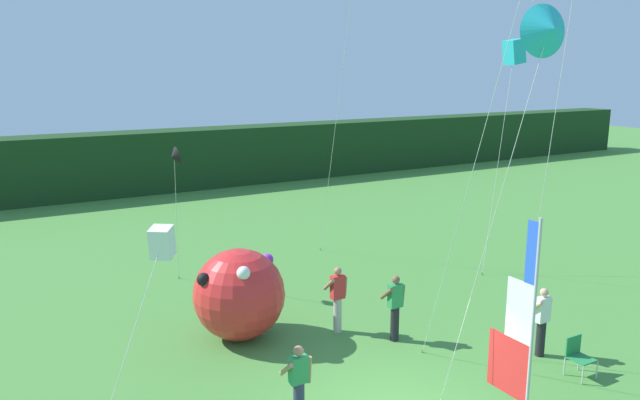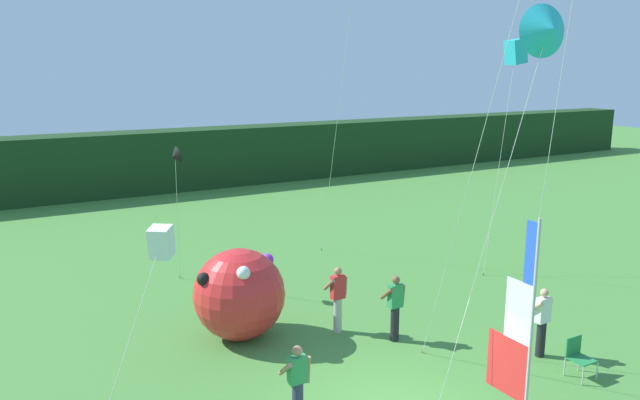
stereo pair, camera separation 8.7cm
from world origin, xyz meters
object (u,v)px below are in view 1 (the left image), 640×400
Objects in this scene: banner_flag at (519,334)px; person_near_banner at (542,320)px; kite_cyan_delta_4 at (548,31)px; person_far_right at (299,384)px; inflatable_balloon at (239,294)px; person_mid_field at (338,297)px; folding_chair at (578,354)px; kite_cyan_box_1 at (514,52)px; kite_black_delta_0 at (174,157)px; kite_white_box_3 at (162,243)px; person_far_left at (395,306)px.

banner_flag is 2.52× the size of person_near_banner.
banner_flag is 5.43m from kite_cyan_delta_4.
inflatable_balloon is at bearing 82.36° from person_far_right.
banner_flag reaches higher than person_mid_field.
folding_chair is 0.11× the size of kite_cyan_delta_4.
person_mid_field is 5.86m from folding_chair.
kite_cyan_box_1 reaches higher than person_mid_field.
person_far_right is at bearing -130.82° from person_mid_field.
folding_chair is 0.20× the size of kite_black_delta_0.
kite_white_box_3 is at bearing -159.84° from person_mid_field.
kite_white_box_3 is 7.94m from kite_cyan_delta_4.
banner_flag is 0.54× the size of kite_cyan_delta_4.
kite_white_box_3 is at bearing -108.84° from kite_black_delta_0.
kite_cyan_delta_4 is at bearing -145.90° from person_near_banner.
banner_flag is 2.43× the size of person_mid_field.
banner_flag is 2.55× the size of person_far_right.
person_mid_field is 2.55m from inflatable_balloon.
banner_flag reaches higher than person_far_left.
person_mid_field reaches higher than folding_chair.
kite_cyan_delta_4 is (0.61, 0.37, 5.38)m from banner_flag.
folding_chair is at bearing -57.59° from kite_black_delta_0.
inflatable_balloon is at bearing 147.85° from person_far_left.
inflatable_balloon is 4.51m from kite_white_box_3.
kite_black_delta_0 is at bearing 88.13° from person_far_right.
kite_cyan_box_1 is 0.98× the size of kite_cyan_delta_4.
person_near_banner is 11.08m from kite_black_delta_0.
banner_flag is at bearing -67.10° from inflatable_balloon.
person_mid_field is at bearing 94.24° from banner_flag.
kite_cyan_box_1 reaches higher than person_far_left.
person_mid_field is 0.23× the size of kite_cyan_box_1.
person_far_left is 1.02× the size of person_far_right.
person_mid_field is 6.52m from kite_black_delta_0.
person_mid_field reaches higher than person_far_right.
person_near_banner is 1.92× the size of folding_chair.
person_near_banner is (3.10, 2.06, -1.15)m from banner_flag.
person_far_left is 0.22× the size of kite_cyan_delta_4.
banner_flag is 0.95× the size of kite_black_delta_0.
kite_black_delta_0 reaches higher than kite_white_box_3.
kite_black_delta_0 is (-2.67, 4.98, 3.25)m from person_mid_field.
kite_cyan_box_1 reaches higher than banner_flag.
banner_flag is 0.55× the size of kite_cyan_box_1.
kite_black_delta_0 reaches higher than person_far_right.
person_far_right is 0.37× the size of kite_black_delta_0.
person_near_banner is 9.10m from kite_white_box_3.
person_far_right is at bearing -153.14° from kite_cyan_box_1.
person_near_banner is at bearing -54.19° from kite_black_delta_0.
inflatable_balloon is at bearing 112.90° from banner_flag.
banner_flag is 7.21m from inflatable_balloon.
kite_black_delta_0 reaches higher than inflatable_balloon.
inflatable_balloon is at bearing 142.40° from person_near_banner.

